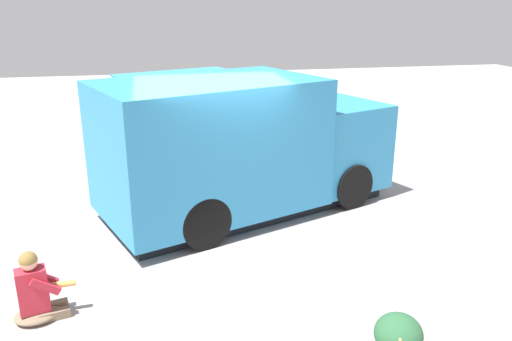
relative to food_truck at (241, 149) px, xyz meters
name	(u,v)px	position (x,y,z in m)	size (l,w,h in m)	color
ground_plane	(218,224)	(-0.59, 0.53, -1.16)	(40.00, 40.00, 0.00)	#AA9E9B
food_truck	(241,149)	(0.00, 0.00, 0.00)	(3.94, 5.69, 2.45)	#2D8AC3
person_customer	(36,293)	(-2.89, 3.04, -0.81)	(0.56, 0.79, 0.91)	#7A6951
planter_flowering_near	(348,135)	(3.15, -3.33, -0.71)	(0.68, 0.68, 0.87)	#534056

